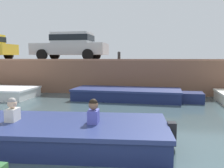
{
  "coord_description": "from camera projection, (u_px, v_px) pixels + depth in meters",
  "views": [
    {
      "loc": [
        0.33,
        -1.5,
        1.77
      ],
      "look_at": [
        -0.54,
        3.58,
        1.22
      ],
      "focal_mm": 40.0,
      "sensor_mm": 36.0,
      "label": 1
    }
  ],
  "objects": [
    {
      "name": "mooring_bollard_mid",
      "position": [
        119.0,
        56.0,
        12.02
      ],
      "size": [
        0.15,
        0.15,
        0.45
      ],
      "color": "#2D2B28",
      "rests_on": "far_quay_wall"
    },
    {
      "name": "far_quay_wall",
      "position": [
        149.0,
        74.0,
        14.6
      ],
      "size": [
        60.0,
        6.0,
        1.62
      ],
      "primitive_type": "cube",
      "color": "brown",
      "rests_on": "ground"
    },
    {
      "name": "car_left_inner_silver",
      "position": [
        71.0,
        45.0,
        14.19
      ],
      "size": [
        4.24,
        1.93,
        1.54
      ],
      "color": "#B7BABC",
      "rests_on": "far_quay_wall"
    },
    {
      "name": "far_wall_coping",
      "position": [
        148.0,
        60.0,
        11.68
      ],
      "size": [
        60.0,
        0.24,
        0.08
      ],
      "primitive_type": "cube",
      "color": "#9F6C52",
      "rests_on": "far_quay_wall"
    },
    {
      "name": "motorboat_passing",
      "position": [
        37.0,
        133.0,
        5.09
      ],
      "size": [
        5.94,
        2.32,
        0.96
      ],
      "color": "navy",
      "rests_on": "ground"
    },
    {
      "name": "ground_plane",
      "position": [
        141.0,
        123.0,
        6.73
      ],
      "size": [
        400.0,
        400.0,
        0.0
      ],
      "primitive_type": "plane",
      "color": "#3D5156"
    },
    {
      "name": "boat_moored_central_navy",
      "position": [
        132.0,
        94.0,
        10.41
      ],
      "size": [
        5.33,
        1.92,
        0.47
      ],
      "color": "navy",
      "rests_on": "ground"
    }
  ]
}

